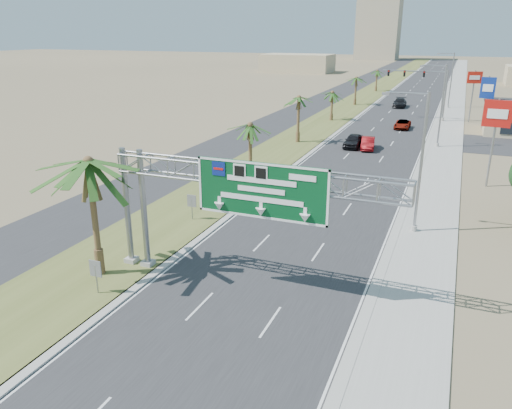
{
  "coord_description": "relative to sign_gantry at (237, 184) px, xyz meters",
  "views": [
    {
      "loc": [
        9.43,
        -13.34,
        13.83
      ],
      "look_at": [
        -0.88,
        12.17,
        4.2
      ],
      "focal_mm": 35.0,
      "sensor_mm": 36.0,
      "label": 1
    }
  ],
  "objects": [
    {
      "name": "palm_row_f",
      "position": [
        -8.44,
        100.07,
        -1.35
      ],
      "size": [
        3.99,
        3.99,
        5.75
      ],
      "color": "brown",
      "rests_on": "ground"
    },
    {
      "name": "pole_sign_red_near",
      "position": [
        13.77,
        26.27,
        0.32
      ],
      "size": [
        2.41,
        0.49,
        8.19
      ],
      "color": "gray",
      "rests_on": "ground"
    },
    {
      "name": "median_grass",
      "position": [
        -8.94,
        100.07,
        -6.0
      ],
      "size": [
        7.0,
        300.0,
        0.12
      ],
      "primitive_type": "cube",
      "color": "#555C28",
      "rests_on": "ground"
    },
    {
      "name": "opposing_road",
      "position": [
        -15.94,
        100.07,
        -6.05
      ],
      "size": [
        8.0,
        300.0,
        0.02
      ],
      "primitive_type": "cube",
      "color": "#28282B",
      "rests_on": "ground"
    },
    {
      "name": "median_signback_a",
      "position": [
        -6.74,
        -3.93,
        -4.61
      ],
      "size": [
        0.75,
        0.08,
        2.08
      ],
      "color": "gray",
      "rests_on": "ground"
    },
    {
      "name": "ground",
      "position": [
        1.06,
        -9.93,
        -6.06
      ],
      "size": [
        600.0,
        600.0,
        0.0
      ],
      "primitive_type": "plane",
      "color": "#8C7A59",
      "rests_on": "ground"
    },
    {
      "name": "streetlight_near",
      "position": [
        8.36,
        12.07,
        -1.36
      ],
      "size": [
        3.27,
        0.44,
        10.0
      ],
      "color": "gray",
      "rests_on": "ground"
    },
    {
      "name": "palm_row_d",
      "position": [
        -8.44,
        56.07,
        -1.64
      ],
      "size": [
        3.99,
        3.99,
        5.45
      ],
      "color": "brown",
      "rests_on": "ground"
    },
    {
      "name": "streetlight_far",
      "position": [
        8.36,
        78.07,
        -1.36
      ],
      "size": [
        3.27,
        0.44,
        10.0
      ],
      "color": "gray",
      "rests_on": "ground"
    },
    {
      "name": "palm_near",
      "position": [
        -8.14,
        -1.93,
        0.87
      ],
      "size": [
        5.7,
        5.7,
        8.35
      ],
      "color": "brown",
      "rests_on": "ground"
    },
    {
      "name": "car_right_lane",
      "position": [
        3.06,
        53.1,
        -5.41
      ],
      "size": [
        2.18,
        4.68,
        1.3
      ],
      "primitive_type": "imported",
      "rotation": [
        0.0,
        0.0,
        0.01
      ],
      "color": "gray",
      "rests_on": "ground"
    },
    {
      "name": "palm_row_b",
      "position": [
        -8.44,
        22.07,
        -1.16
      ],
      "size": [
        3.99,
        3.99,
        5.95
      ],
      "color": "brown",
      "rests_on": "ground"
    },
    {
      "name": "sidewalk_right",
      "position": [
        9.56,
        100.07,
        -6.01
      ],
      "size": [
        4.0,
        300.0,
        0.1
      ],
      "primitive_type": "cube",
      "color": "#9E9B93",
      "rests_on": "ground"
    },
    {
      "name": "tower_distant",
      "position": [
        -30.94,
        240.07,
        11.44
      ],
      "size": [
        20.0,
        16.0,
        35.0
      ],
      "primitive_type": "cube",
      "color": "tan",
      "rests_on": "ground"
    },
    {
      "name": "car_far",
      "position": [
        -0.02,
        75.57,
        -5.24
      ],
      "size": [
        2.46,
        5.7,
        1.63
      ],
      "primitive_type": "imported",
      "rotation": [
        0.0,
        0.0,
        0.03
      ],
      "color": "black",
      "rests_on": "ground"
    },
    {
      "name": "car_left_lane",
      "position": [
        -1.15,
        38.0,
        -5.24
      ],
      "size": [
        2.03,
        4.86,
        1.64
      ],
      "primitive_type": "imported",
      "rotation": [
        0.0,
        0.0,
        -0.02
      ],
      "color": "black",
      "rests_on": "ground"
    },
    {
      "name": "sign_gantry",
      "position": [
        0.0,
        0.0,
        0.0
      ],
      "size": [
        16.75,
        1.24,
        7.5
      ],
      "color": "gray",
      "rests_on": "ground"
    },
    {
      "name": "streetlight_mid",
      "position": [
        8.36,
        42.07,
        -1.36
      ],
      "size": [
        3.27,
        0.44,
        10.0
      ],
      "color": "gray",
      "rests_on": "ground"
    },
    {
      "name": "pole_sign_red_far",
      "position": [
        12.21,
        63.07,
        0.27
      ],
      "size": [
        2.19,
        0.92,
        8.03
      ],
      "color": "gray",
      "rests_on": "ground"
    },
    {
      "name": "median_signback_b",
      "position": [
        -7.44,
        8.07,
        -4.61
      ],
      "size": [
        0.75,
        0.08,
        2.08
      ],
      "color": "gray",
      "rests_on": "ground"
    },
    {
      "name": "building_distant_left",
      "position": [
        -43.94,
        150.07,
        -3.06
      ],
      "size": [
        24.0,
        14.0,
        6.0
      ],
      "primitive_type": "cube",
      "color": "tan",
      "rests_on": "ground"
    },
    {
      "name": "road",
      "position": [
        1.06,
        100.07,
        -6.05
      ],
      "size": [
        12.0,
        300.0,
        0.02
      ],
      "primitive_type": "cube",
      "color": "#28282B",
      "rests_on": "ground"
    },
    {
      "name": "signal_mast",
      "position": [
        6.23,
        62.05,
        -1.21
      ],
      "size": [
        10.28,
        0.71,
        8.0
      ],
      "color": "gray",
      "rests_on": "ground"
    },
    {
      "name": "palm_row_e",
      "position": [
        -8.44,
        75.07,
        -0.97
      ],
      "size": [
        3.99,
        3.99,
        6.15
      ],
      "color": "brown",
      "rests_on": "ground"
    },
    {
      "name": "palm_row_c",
      "position": [
        -8.44,
        38.07,
        -0.39
      ],
      "size": [
        3.99,
        3.99,
        6.75
      ],
      "color": "brown",
      "rests_on": "ground"
    },
    {
      "name": "pole_sign_blue",
      "position": [
        14.06,
        57.68,
        -0.4
      ],
      "size": [
        2.02,
        0.54,
        7.66
      ],
      "color": "gray",
      "rests_on": "ground"
    },
    {
      "name": "car_mid_lane",
      "position": [
        0.69,
        37.6,
        -5.32
      ],
      "size": [
        2.18,
        4.67,
        1.48
      ],
      "primitive_type": "imported",
      "rotation": [
        0.0,
        0.0,
        0.14
      ],
      "color": "maroon",
      "rests_on": "ground"
    }
  ]
}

